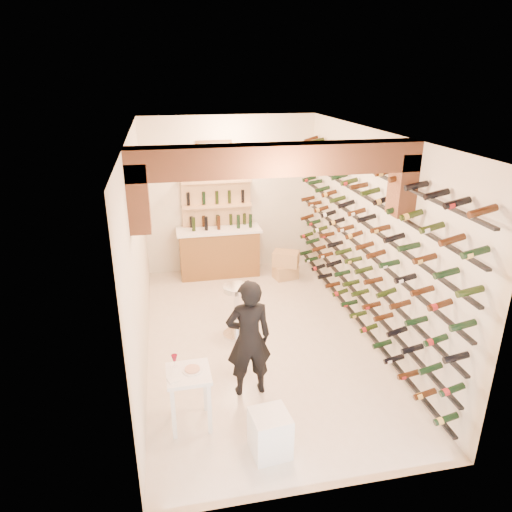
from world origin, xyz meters
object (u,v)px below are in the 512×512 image
at_px(white_stool, 270,433).
at_px(person, 249,338).
at_px(back_counter, 219,251).
at_px(chrome_barstool, 237,307).
at_px(tasting_table, 189,382).
at_px(wine_rack, 357,241).
at_px(crate_lower, 285,272).

height_order(white_stool, person, person).
bearing_deg(back_counter, chrome_barstool, -90.84).
bearing_deg(chrome_barstool, person, -92.97).
height_order(back_counter, person, person).
relative_size(white_stool, chrome_barstool, 0.59).
bearing_deg(chrome_barstool, tasting_table, -114.63).
height_order(white_stool, chrome_barstool, chrome_barstool).
xyz_separation_m(tasting_table, person, (0.80, 0.47, 0.20)).
relative_size(wine_rack, person, 3.52).
xyz_separation_m(white_stool, person, (-0.03, 1.10, 0.55)).
bearing_deg(wine_rack, person, -146.79).
bearing_deg(chrome_barstool, wine_rack, -5.38).
height_order(tasting_table, crate_lower, tasting_table).
xyz_separation_m(back_counter, person, (-0.11, -3.92, 0.28)).
bearing_deg(white_stool, person, 91.51).
relative_size(tasting_table, crate_lower, 1.91).
bearing_deg(chrome_barstool, crate_lower, 56.51).
distance_m(back_counter, person, 3.93).
bearing_deg(person, white_stool, 89.15).
height_order(chrome_barstool, crate_lower, chrome_barstool).
relative_size(back_counter, chrome_barstool, 1.94).
bearing_deg(wine_rack, chrome_barstool, 174.62).
distance_m(person, crate_lower, 3.81).
distance_m(tasting_table, crate_lower, 4.54).
height_order(tasting_table, chrome_barstool, tasting_table).
height_order(white_stool, crate_lower, white_stool).
xyz_separation_m(wine_rack, back_counter, (-1.83, 2.65, -1.02)).
height_order(wine_rack, person, wine_rack).
relative_size(wine_rack, crate_lower, 12.19).
bearing_deg(back_counter, person, -91.63).
relative_size(person, chrome_barstool, 1.85).
height_order(person, chrome_barstool, person).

